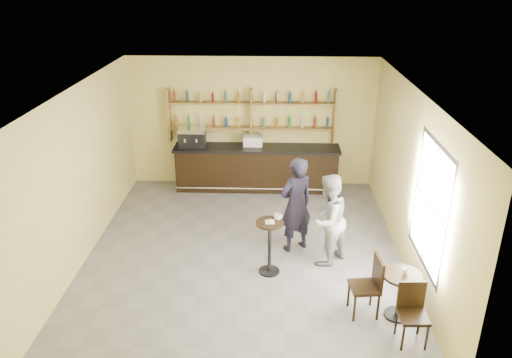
{
  "coord_description": "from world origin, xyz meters",
  "views": [
    {
      "loc": [
        0.52,
        -8.27,
        5.14
      ],
      "look_at": [
        0.2,
        0.8,
        1.25
      ],
      "focal_mm": 35.0,
      "sensor_mm": 36.0,
      "label": 1
    }
  ],
  "objects_px": {
    "bar_counter": "(257,168)",
    "chair_west": "(364,286)",
    "pastry_case": "(253,141)",
    "espresso_machine": "(192,137)",
    "chair_south": "(413,316)",
    "patron_second": "(328,220)",
    "man_main": "(296,205)",
    "pedestal_table": "(270,247)",
    "cafe_table": "(400,295)"
  },
  "relations": [
    {
      "from": "chair_south",
      "to": "chair_west",
      "type": "bearing_deg",
      "value": 129.56
    },
    {
      "from": "chair_south",
      "to": "patron_second",
      "type": "height_order",
      "value": "patron_second"
    },
    {
      "from": "bar_counter",
      "to": "chair_west",
      "type": "bearing_deg",
      "value": -69.02
    },
    {
      "from": "espresso_machine",
      "to": "man_main",
      "type": "xyz_separation_m",
      "value": [
        2.41,
        -2.88,
        -0.37
      ]
    },
    {
      "from": "man_main",
      "to": "chair_west",
      "type": "xyz_separation_m",
      "value": [
        1.01,
        -1.96,
        -0.45
      ]
    },
    {
      "from": "bar_counter",
      "to": "espresso_machine",
      "type": "xyz_separation_m",
      "value": [
        -1.56,
        0.0,
        0.78
      ]
    },
    {
      "from": "cafe_table",
      "to": "chair_south",
      "type": "xyz_separation_m",
      "value": [
        0.05,
        -0.6,
        0.08
      ]
    },
    {
      "from": "chair_west",
      "to": "patron_second",
      "type": "bearing_deg",
      "value": -169.67
    },
    {
      "from": "pastry_case",
      "to": "espresso_machine",
      "type": "bearing_deg",
      "value": 174.13
    },
    {
      "from": "espresso_machine",
      "to": "pastry_case",
      "type": "xyz_separation_m",
      "value": [
        1.47,
        0.0,
        -0.09
      ]
    },
    {
      "from": "bar_counter",
      "to": "man_main",
      "type": "bearing_deg",
      "value": -73.67
    },
    {
      "from": "pastry_case",
      "to": "patron_second",
      "type": "relative_size",
      "value": 0.27
    },
    {
      "from": "pedestal_table",
      "to": "chair_west",
      "type": "relative_size",
      "value": 1.01
    },
    {
      "from": "pedestal_table",
      "to": "patron_second",
      "type": "xyz_separation_m",
      "value": [
        1.05,
        0.4,
        0.36
      ]
    },
    {
      "from": "pedestal_table",
      "to": "chair_south",
      "type": "distance_m",
      "value": 2.75
    },
    {
      "from": "bar_counter",
      "to": "cafe_table",
      "type": "height_order",
      "value": "bar_counter"
    },
    {
      "from": "man_main",
      "to": "chair_west",
      "type": "distance_m",
      "value": 2.25
    },
    {
      "from": "espresso_machine",
      "to": "pastry_case",
      "type": "distance_m",
      "value": 1.48
    },
    {
      "from": "man_main",
      "to": "pedestal_table",
      "type": "bearing_deg",
      "value": 29.25
    },
    {
      "from": "bar_counter",
      "to": "man_main",
      "type": "distance_m",
      "value": 3.03
    },
    {
      "from": "man_main",
      "to": "patron_second",
      "type": "bearing_deg",
      "value": 110.59
    },
    {
      "from": "pastry_case",
      "to": "bar_counter",
      "type": "bearing_deg",
      "value": -5.87
    },
    {
      "from": "pastry_case",
      "to": "patron_second",
      "type": "bearing_deg",
      "value": -71.64
    },
    {
      "from": "pedestal_table",
      "to": "patron_second",
      "type": "bearing_deg",
      "value": 20.75
    },
    {
      "from": "pastry_case",
      "to": "chair_west",
      "type": "relative_size",
      "value": 0.46
    },
    {
      "from": "pastry_case",
      "to": "cafe_table",
      "type": "relative_size",
      "value": 0.6
    },
    {
      "from": "pedestal_table",
      "to": "chair_west",
      "type": "distance_m",
      "value": 1.87
    },
    {
      "from": "man_main",
      "to": "chair_west",
      "type": "height_order",
      "value": "man_main"
    },
    {
      "from": "pedestal_table",
      "to": "man_main",
      "type": "xyz_separation_m",
      "value": [
        0.49,
        0.85,
        0.44
      ]
    },
    {
      "from": "bar_counter",
      "to": "patron_second",
      "type": "height_order",
      "value": "patron_second"
    },
    {
      "from": "pastry_case",
      "to": "pedestal_table",
      "type": "bearing_deg",
      "value": -89.05
    },
    {
      "from": "bar_counter",
      "to": "pastry_case",
      "type": "xyz_separation_m",
      "value": [
        -0.09,
        0.0,
        0.69
      ]
    },
    {
      "from": "espresso_machine",
      "to": "patron_second",
      "type": "distance_m",
      "value": 4.48
    },
    {
      "from": "bar_counter",
      "to": "chair_west",
      "type": "relative_size",
      "value": 3.97
    },
    {
      "from": "pastry_case",
      "to": "chair_west",
      "type": "xyz_separation_m",
      "value": [
        1.95,
        -4.84,
        -0.72
      ]
    },
    {
      "from": "bar_counter",
      "to": "man_main",
      "type": "height_order",
      "value": "man_main"
    },
    {
      "from": "pastry_case",
      "to": "cafe_table",
      "type": "height_order",
      "value": "pastry_case"
    },
    {
      "from": "bar_counter",
      "to": "pedestal_table",
      "type": "height_order",
      "value": "bar_counter"
    },
    {
      "from": "pastry_case",
      "to": "patron_second",
      "type": "height_order",
      "value": "patron_second"
    },
    {
      "from": "cafe_table",
      "to": "chair_west",
      "type": "distance_m",
      "value": 0.56
    },
    {
      "from": "espresso_machine",
      "to": "chair_south",
      "type": "relative_size",
      "value": 0.69
    },
    {
      "from": "man_main",
      "to": "chair_west",
      "type": "bearing_deg",
      "value": 86.51
    },
    {
      "from": "cafe_table",
      "to": "bar_counter",
      "type": "bearing_deg",
      "value": 116.19
    },
    {
      "from": "pastry_case",
      "to": "pedestal_table",
      "type": "xyz_separation_m",
      "value": [
        0.45,
        -3.72,
        -0.72
      ]
    },
    {
      "from": "cafe_table",
      "to": "chair_south",
      "type": "bearing_deg",
      "value": -85.24
    },
    {
      "from": "cafe_table",
      "to": "chair_west",
      "type": "relative_size",
      "value": 0.77
    },
    {
      "from": "man_main",
      "to": "bar_counter",
      "type": "bearing_deg",
      "value": -104.45
    },
    {
      "from": "cafe_table",
      "to": "pedestal_table",
      "type": "bearing_deg",
      "value": 150.39
    },
    {
      "from": "chair_west",
      "to": "chair_south",
      "type": "xyz_separation_m",
      "value": [
        0.6,
        -0.65,
        -0.04
      ]
    },
    {
      "from": "cafe_table",
      "to": "patron_second",
      "type": "bearing_deg",
      "value": 122.61
    }
  ]
}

